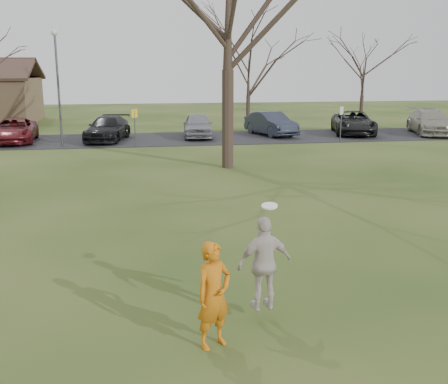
# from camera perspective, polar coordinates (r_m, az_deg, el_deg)

# --- Properties ---
(ground) EXTENTS (120.00, 120.00, 0.00)m
(ground) POSITION_cam_1_polar(r_m,az_deg,el_deg) (8.84, 4.43, -15.50)
(ground) COLOR #1E380F
(ground) RESTS_ON ground
(parking_strip) EXTENTS (62.00, 6.50, 0.04)m
(parking_strip) POSITION_cam_1_polar(r_m,az_deg,el_deg) (32.84, -6.07, 5.75)
(parking_strip) COLOR black
(parking_strip) RESTS_ON ground
(player_defender) EXTENTS (0.74, 0.66, 1.70)m
(player_defender) POSITION_cam_1_polar(r_m,az_deg,el_deg) (8.22, -1.13, -11.12)
(player_defender) COLOR #C0650F
(player_defender) RESTS_ON ground
(car_2) EXTENTS (2.70, 5.21, 1.40)m
(car_2) POSITION_cam_1_polar(r_m,az_deg,el_deg) (33.21, -21.82, 6.22)
(car_2) COLOR maroon
(car_2) RESTS_ON parking_strip
(car_3) EXTENTS (2.95, 5.23, 1.43)m
(car_3) POSITION_cam_1_polar(r_m,az_deg,el_deg) (32.44, -12.51, 6.73)
(car_3) COLOR black
(car_3) RESTS_ON parking_strip
(car_4) EXTENTS (2.13, 4.52, 1.50)m
(car_4) POSITION_cam_1_polar(r_m,az_deg,el_deg) (33.23, -2.86, 7.23)
(car_4) COLOR gray
(car_4) RESTS_ON parking_strip
(car_5) EXTENTS (2.78, 4.83, 1.50)m
(car_5) POSITION_cam_1_polar(r_m,az_deg,el_deg) (34.38, 5.10, 7.40)
(car_5) COLOR #292D3D
(car_5) RESTS_ON parking_strip
(car_6) EXTENTS (3.84, 5.87, 1.50)m
(car_6) POSITION_cam_1_polar(r_m,az_deg,el_deg) (35.92, 13.86, 7.32)
(car_6) COLOR black
(car_6) RESTS_ON parking_strip
(car_7) EXTENTS (3.60, 5.82, 1.57)m
(car_7) POSITION_cam_1_polar(r_m,az_deg,el_deg) (37.51, 21.47, 7.08)
(car_7) COLOR gray
(car_7) RESTS_ON parking_strip
(catching_play) EXTENTS (1.00, 0.53, 1.83)m
(catching_play) POSITION_cam_1_polar(r_m,az_deg,el_deg) (8.93, 4.43, -7.71)
(catching_play) COLOR beige
(catching_play) RESTS_ON ground
(lamp_post) EXTENTS (0.34, 0.34, 6.27)m
(lamp_post) POSITION_cam_1_polar(r_m,az_deg,el_deg) (30.29, -17.62, 12.10)
(lamp_post) COLOR #47474C
(lamp_post) RESTS_ON ground
(sign_yellow) EXTENTS (0.35, 0.35, 2.08)m
(sign_yellow) POSITION_cam_1_polar(r_m,az_deg,el_deg) (29.65, -9.67, 7.62)
(sign_yellow) COLOR #47474C
(sign_yellow) RESTS_ON ground
(sign_white) EXTENTS (0.35, 0.35, 2.08)m
(sign_white) POSITION_cam_1_polar(r_m,az_deg,el_deg) (31.95, 12.59, 7.89)
(sign_white) COLOR #47474C
(sign_white) RESTS_ON ground
(big_tree) EXTENTS (9.00, 9.00, 14.00)m
(big_tree) POSITION_cam_1_polar(r_m,az_deg,el_deg) (23.02, 0.43, 20.09)
(big_tree) COLOR #352821
(big_tree) RESTS_ON ground
(small_tree_row) EXTENTS (55.00, 5.90, 8.50)m
(small_tree_row) POSITION_cam_1_polar(r_m,az_deg,el_deg) (38.10, 0.05, 12.69)
(small_tree_row) COLOR #352821
(small_tree_row) RESTS_ON ground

